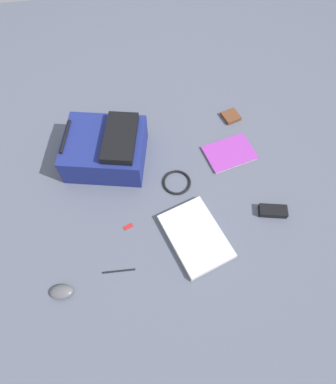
# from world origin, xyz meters

# --- Properties ---
(ground_plane) EXTENTS (3.61, 3.61, 0.00)m
(ground_plane) POSITION_xyz_m (0.00, 0.00, 0.00)
(ground_plane) COLOR #4C5160
(backpack) EXTENTS (0.42, 0.47, 0.21)m
(backpack) POSITION_xyz_m (0.24, 0.26, 0.09)
(backpack) COLOR navy
(backpack) RESTS_ON ground_plane
(laptop) EXTENTS (0.40, 0.33, 0.03)m
(laptop) POSITION_xyz_m (-0.28, -0.11, 0.02)
(laptop) COLOR #929296
(laptop) RESTS_ON ground_plane
(book_red) EXTENTS (0.24, 0.29, 0.01)m
(book_red) POSITION_xyz_m (0.17, -0.39, 0.01)
(book_red) COLOR silver
(book_red) RESTS_ON ground_plane
(computer_mouse) EXTENTS (0.07, 0.10, 0.03)m
(computer_mouse) POSITION_xyz_m (-0.43, 0.52, 0.02)
(computer_mouse) COLOR #4C4C51
(computer_mouse) RESTS_ON ground_plane
(cable_coil) EXTENTS (0.15, 0.15, 0.01)m
(cable_coil) POSITION_xyz_m (0.03, -0.07, 0.01)
(cable_coil) COLOR black
(cable_coil) RESTS_ON ground_plane
(power_brick) EXTENTS (0.09, 0.14, 0.03)m
(power_brick) POSITION_xyz_m (-0.21, -0.51, 0.02)
(power_brick) COLOR black
(power_brick) RESTS_ON ground_plane
(pen_black) EXTENTS (0.02, 0.15, 0.01)m
(pen_black) POSITION_xyz_m (-0.38, 0.27, 0.00)
(pen_black) COLOR black
(pen_black) RESTS_ON ground_plane
(earbud_pouch) EXTENTS (0.11, 0.11, 0.02)m
(earbud_pouch) POSITION_xyz_m (0.42, -0.46, 0.01)
(earbud_pouch) COLOR #59331E
(earbud_pouch) RESTS_ON ground_plane
(usb_stick) EXTENTS (0.03, 0.05, 0.01)m
(usb_stick) POSITION_xyz_m (-0.17, 0.20, 0.00)
(usb_stick) COLOR #B21919
(usb_stick) RESTS_ON ground_plane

